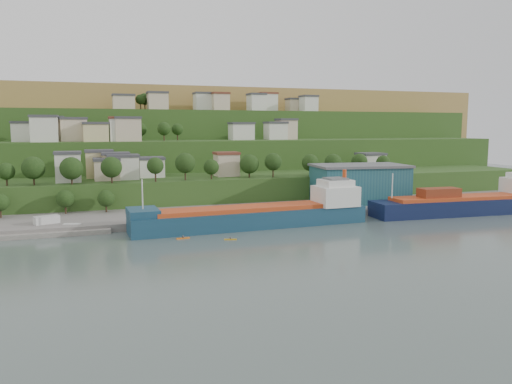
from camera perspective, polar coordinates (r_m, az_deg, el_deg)
name	(u,v)px	position (r m, az deg, el deg)	size (l,w,h in m)	color
ground	(256,235)	(127.95, -0.03, -4.92)	(500.00, 500.00, 0.00)	#4A5A53
quay	(287,213)	(160.59, 3.53, -2.40)	(220.00, 26.00, 4.00)	slate
pebble_beach	(30,232)	(143.80, -24.39, -4.21)	(40.00, 18.00, 2.40)	slate
hillside	(161,175)	(291.13, -10.75, 1.90)	(360.00, 210.98, 96.00)	#284719
cargo_ship_near	(259,217)	(137.98, 0.38, -2.86)	(66.62, 12.87, 17.04)	#14374B
cargo_ship_far	(472,205)	(173.27, 23.46, -1.37)	(63.89, 14.45, 17.21)	#0C1536
warehouse	(359,183)	(173.51, 11.71, 1.00)	(32.98, 22.45, 12.80)	#1F4F5E
caravan	(47,221)	(143.12, -22.80, -3.10)	(6.22, 2.59, 2.90)	silver
dinghy	(72,225)	(140.21, -20.28, -3.60)	(4.52, 1.70, 0.90)	silver
kayak_orange	(183,238)	(124.85, -8.33, -5.19)	(3.33, 0.81, 0.82)	orange
kayak_yellow	(230,239)	(122.51, -2.95, -5.37)	(3.14, 1.44, 0.78)	gold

